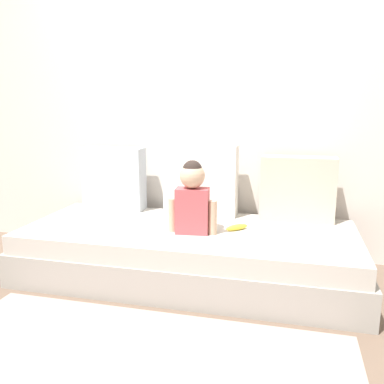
% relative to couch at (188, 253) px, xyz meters
% --- Properties ---
extents(ground_plane, '(12.00, 12.00, 0.00)m').
position_rel_couch_xyz_m(ground_plane, '(0.00, 0.00, -0.17)').
color(ground_plane, brown).
extents(back_wall, '(5.48, 0.10, 2.25)m').
position_rel_couch_xyz_m(back_wall, '(0.00, 0.60, 0.95)').
color(back_wall, silver).
rests_on(back_wall, ground).
extents(couch, '(2.28, 0.95, 0.35)m').
position_rel_couch_xyz_m(couch, '(0.00, 0.00, 0.00)').
color(couch, '#9C978F').
rests_on(couch, ground).
extents(throw_pillow_left, '(0.49, 0.16, 0.49)m').
position_rel_couch_xyz_m(throw_pillow_left, '(-0.71, 0.37, 0.42)').
color(throw_pillow_left, '#B2BCC6').
rests_on(throw_pillow_left, couch).
extents(throw_pillow_center, '(0.54, 0.16, 0.53)m').
position_rel_couch_xyz_m(throw_pillow_center, '(0.00, 0.37, 0.44)').
color(throw_pillow_center, silver).
rests_on(throw_pillow_center, couch).
extents(throw_pillow_right, '(0.52, 0.16, 0.46)m').
position_rel_couch_xyz_m(throw_pillow_right, '(0.71, 0.37, 0.41)').
color(throw_pillow_right, '#C1B29E').
rests_on(throw_pillow_right, couch).
extents(toddler, '(0.32, 0.16, 0.47)m').
position_rel_couch_xyz_m(toddler, '(0.05, -0.09, 0.42)').
color(toddler, '#B24C51').
rests_on(toddler, couch).
extents(banana, '(0.15, 0.15, 0.04)m').
position_rel_couch_xyz_m(banana, '(0.32, 0.03, 0.20)').
color(banana, yellow).
rests_on(banana, couch).
extents(floor_rug, '(2.05, 1.00, 0.01)m').
position_rel_couch_xyz_m(floor_rug, '(0.00, -1.02, -0.17)').
color(floor_rug, tan).
rests_on(floor_rug, ground).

